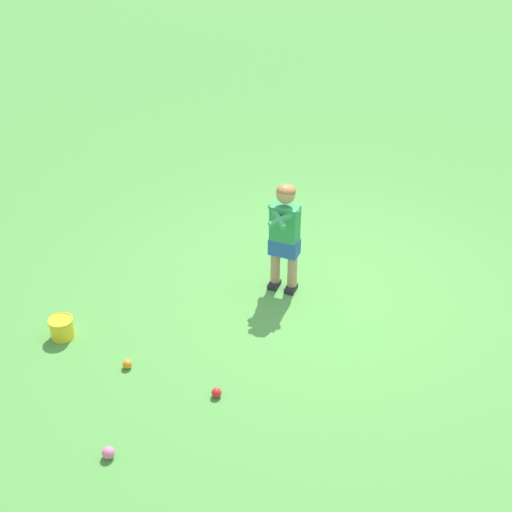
{
  "coord_description": "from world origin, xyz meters",
  "views": [
    {
      "loc": [
        -4.27,
        3.22,
        3.75
      ],
      "look_at": [
        0.25,
        0.63,
        0.45
      ],
      "focal_mm": 48.17,
      "sensor_mm": 36.0,
      "label": 1
    }
  ],
  "objects": [
    {
      "name": "child_batter",
      "position": [
        0.25,
        0.33,
        0.65
      ],
      "size": [
        0.55,
        0.42,
        1.08
      ],
      "color": "#232328",
      "rests_on": "ground"
    },
    {
      "name": "play_ball_center_lawn",
      "position": [
        -0.74,
        1.55,
        0.04
      ],
      "size": [
        0.08,
        0.08,
        0.08
      ],
      "primitive_type": "sphere",
      "color": "red",
      "rests_on": "ground"
    },
    {
      "name": "play_ball_far_right",
      "position": [
        -0.9,
        2.47,
        0.05
      ],
      "size": [
        0.09,
        0.09,
        0.09
      ],
      "primitive_type": "sphere",
      "color": "pink",
      "rests_on": "ground"
    },
    {
      "name": "toy_bucket",
      "position": [
        0.57,
        2.36,
        0.1
      ],
      "size": [
        0.22,
        0.22,
        0.19
      ],
      "color": "yellow",
      "rests_on": "ground"
    },
    {
      "name": "ground_plane",
      "position": [
        0.0,
        0.0,
        0.0
      ],
      "size": [
        40.0,
        40.0,
        0.0
      ],
      "primitive_type": "plane",
      "color": "#519942"
    },
    {
      "name": "play_ball_midfield",
      "position": [
        -0.09,
        2.02,
        0.04
      ],
      "size": [
        0.08,
        0.08,
        0.08
      ],
      "primitive_type": "sphere",
      "color": "orange",
      "rests_on": "ground"
    }
  ]
}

